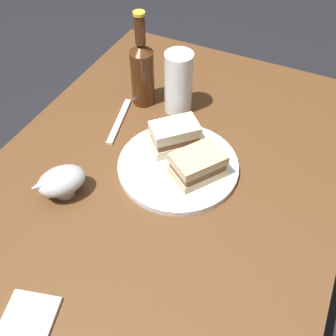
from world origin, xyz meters
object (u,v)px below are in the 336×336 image
object	(u,v)px
plate	(178,166)
sandwich_half_right	(175,136)
sandwich_half_left	(198,165)
gravy_boat	(61,181)
pint_glass	(178,86)
cider_bottle	(142,71)
napkin	(26,324)
fork	(119,121)

from	to	relation	value
plate	sandwich_half_right	xyz separation A→B (m)	(-0.05, -0.03, 0.04)
sandwich_half_left	gravy_boat	bearing A→B (deg)	-56.31
plate	sandwich_half_right	distance (m)	0.07
sandwich_half_left	gravy_boat	distance (m)	0.30
sandwich_half_right	pint_glass	world-z (taller)	pint_glass
gravy_boat	cider_bottle	xyz separation A→B (m)	(-0.37, 0.00, 0.06)
sandwich_half_right	pint_glass	bearing A→B (deg)	-158.36
cider_bottle	napkin	world-z (taller)	cider_bottle
sandwich_half_left	plate	bearing A→B (deg)	-103.54
pint_glass	cider_bottle	bearing A→B (deg)	-82.82
plate	napkin	xyz separation A→B (m)	(0.45, -0.08, -0.00)
sandwich_half_right	gravy_boat	distance (m)	0.28
pint_glass	cider_bottle	size ratio (longest dim) A/B	0.65
plate	gravy_boat	distance (m)	0.27
sandwich_half_right	gravy_boat	size ratio (longest dim) A/B	0.96
sandwich_half_left	cider_bottle	bearing A→B (deg)	-129.64
sandwich_half_right	cider_bottle	size ratio (longest dim) A/B	0.48
sandwich_half_right	fork	world-z (taller)	sandwich_half_right
fork	gravy_boat	bearing A→B (deg)	168.98
plate	fork	world-z (taller)	plate
sandwich_half_right	fork	distance (m)	0.19
gravy_boat	fork	bearing A→B (deg)	-177.24
pint_glass	fork	world-z (taller)	pint_glass
plate	cider_bottle	bearing A→B (deg)	-134.76
pint_glass	gravy_boat	world-z (taller)	pint_glass
sandwich_half_left	fork	xyz separation A→B (m)	(-0.10, -0.26, -0.04)
sandwich_half_left	pint_glass	size ratio (longest dim) A/B	0.81
napkin	fork	bearing A→B (deg)	-166.75
sandwich_half_right	napkin	distance (m)	0.50
pint_glass	sandwich_half_right	bearing A→B (deg)	21.64
sandwich_half_left	napkin	bearing A→B (deg)	-17.43
sandwich_half_right	fork	xyz separation A→B (m)	(-0.04, -0.18, -0.05)
cider_bottle	napkin	distance (m)	0.66
fork	plate	bearing A→B (deg)	-125.69
fork	pint_glass	bearing A→B (deg)	-58.32
napkin	fork	distance (m)	0.55
cider_bottle	fork	bearing A→B (deg)	-9.38
sandwich_half_left	fork	bearing A→B (deg)	-110.28
fork	cider_bottle	bearing A→B (deg)	-23.15
sandwich_half_right	pint_glass	distance (m)	0.17
cider_bottle	gravy_boat	bearing A→B (deg)	-0.74
plate	sandwich_half_right	bearing A→B (deg)	-146.32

